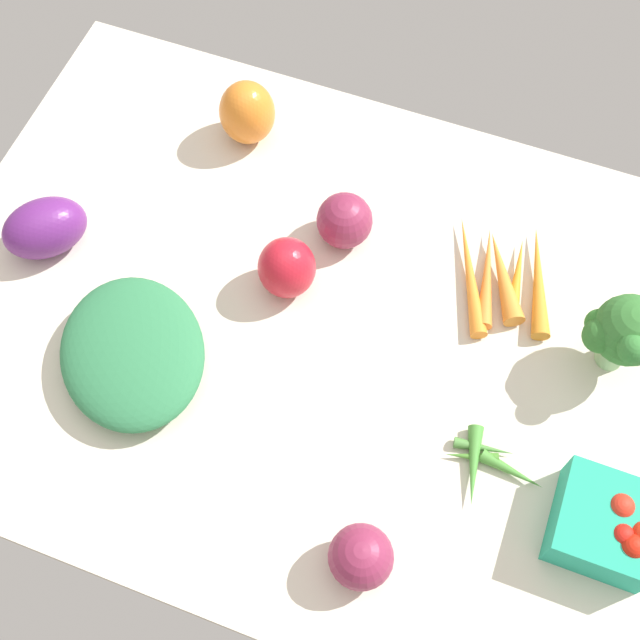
# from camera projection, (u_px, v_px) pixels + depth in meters

# --- Properties ---
(tablecloth) EXTENTS (1.04, 0.76, 0.02)m
(tablecloth) POSITION_uv_depth(u_px,v_px,m) (320.00, 330.00, 1.10)
(tablecloth) COLOR beige
(tablecloth) RESTS_ON ground
(bell_pepper_red) EXTENTS (0.08, 0.08, 0.09)m
(bell_pepper_red) POSITION_uv_depth(u_px,v_px,m) (287.00, 268.00, 1.08)
(bell_pepper_red) COLOR red
(bell_pepper_red) RESTS_ON tablecloth
(okra_pile) EXTENTS (0.12, 0.10, 0.02)m
(okra_pile) POSITION_uv_depth(u_px,v_px,m) (485.00, 463.00, 1.00)
(okra_pile) COLOR #448632
(okra_pile) RESTS_ON tablecloth
(red_onion_center) EXTENTS (0.07, 0.07, 0.07)m
(red_onion_center) POSITION_uv_depth(u_px,v_px,m) (361.00, 557.00, 0.93)
(red_onion_center) COLOR maroon
(red_onion_center) RESTS_ON tablecloth
(carrot_bunch) EXTENTS (0.17, 0.19, 0.03)m
(carrot_bunch) POSITION_uv_depth(u_px,v_px,m) (503.00, 277.00, 1.11)
(carrot_bunch) COLOR orange
(carrot_bunch) RESTS_ON tablecloth
(red_onion_near_basket) EXTENTS (0.08, 0.08, 0.08)m
(red_onion_near_basket) POSITION_uv_depth(u_px,v_px,m) (345.00, 221.00, 1.12)
(red_onion_near_basket) COLOR maroon
(red_onion_near_basket) RESTS_ON tablecloth
(leafy_greens_clump) EXTENTS (0.27, 0.28, 0.06)m
(leafy_greens_clump) POSITION_uv_depth(u_px,v_px,m) (132.00, 352.00, 1.05)
(leafy_greens_clump) COLOR #2D7547
(leafy_greens_clump) RESTS_ON tablecloth
(eggplant) EXTENTS (0.13, 0.13, 0.08)m
(eggplant) POSITION_uv_depth(u_px,v_px,m) (45.00, 228.00, 1.11)
(eggplant) COLOR #632373
(eggplant) RESTS_ON tablecloth
(berry_basket) EXTENTS (0.11, 0.11, 0.07)m
(berry_basket) POSITION_uv_depth(u_px,v_px,m) (607.00, 525.00, 0.94)
(berry_basket) COLOR #24A37F
(berry_basket) RESTS_ON tablecloth
(bell_pepper_orange) EXTENTS (0.09, 0.09, 0.10)m
(bell_pepper_orange) POSITION_uv_depth(u_px,v_px,m) (247.00, 113.00, 1.19)
(bell_pepper_orange) COLOR orange
(bell_pepper_orange) RESTS_ON tablecloth
(broccoli_head) EXTENTS (0.10, 0.10, 0.13)m
(broccoli_head) POSITION_uv_depth(u_px,v_px,m) (628.00, 332.00, 1.00)
(broccoli_head) COLOR #97C288
(broccoli_head) RESTS_ON tablecloth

